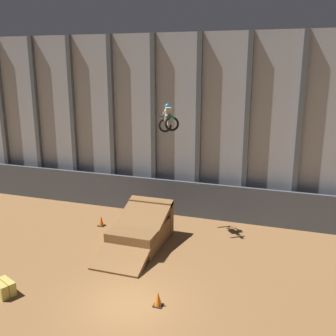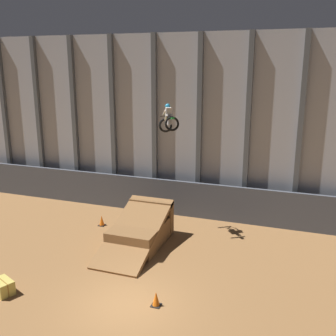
{
  "view_description": "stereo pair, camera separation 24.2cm",
  "coord_description": "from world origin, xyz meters",
  "px_view_note": "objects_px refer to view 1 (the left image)",
  "views": [
    {
      "loc": [
        5.53,
        -11.8,
        8.74
      ],
      "look_at": [
        -0.5,
        6.07,
        3.78
      ],
      "focal_mm": 42.0,
      "sensor_mm": 36.0,
      "label": 1
    },
    {
      "loc": [
        5.75,
        -11.72,
        8.74
      ],
      "look_at": [
        -0.5,
        6.07,
        3.78
      ],
      "focal_mm": 42.0,
      "sensor_mm": 36.0,
      "label": 2
    }
  ],
  "objects_px": {
    "rider_bike_solo": "(168,120)",
    "traffic_cone_near_ramp": "(101,221)",
    "hay_bale_trackside": "(4,288)",
    "dirt_ramp": "(141,230)",
    "traffic_cone_arena_edge": "(158,299)"
  },
  "relations": [
    {
      "from": "dirt_ramp",
      "to": "rider_bike_solo",
      "type": "xyz_separation_m",
      "value": [
        0.76,
        1.97,
        5.35
      ]
    },
    {
      "from": "rider_bike_solo",
      "to": "hay_bale_trackside",
      "type": "height_order",
      "value": "rider_bike_solo"
    },
    {
      "from": "dirt_ramp",
      "to": "traffic_cone_arena_edge",
      "type": "distance_m",
      "value": 5.54
    },
    {
      "from": "dirt_ramp",
      "to": "hay_bale_trackside",
      "type": "relative_size",
      "value": 4.69
    },
    {
      "from": "rider_bike_solo",
      "to": "traffic_cone_arena_edge",
      "type": "xyz_separation_m",
      "value": [
        1.9,
        -6.82,
        -5.73
      ]
    },
    {
      "from": "dirt_ramp",
      "to": "traffic_cone_near_ramp",
      "type": "relative_size",
      "value": 8.6
    },
    {
      "from": "rider_bike_solo",
      "to": "hay_bale_trackside",
      "type": "distance_m",
      "value": 10.69
    },
    {
      "from": "traffic_cone_arena_edge",
      "to": "hay_bale_trackside",
      "type": "relative_size",
      "value": 0.55
    },
    {
      "from": "rider_bike_solo",
      "to": "traffic_cone_near_ramp",
      "type": "height_order",
      "value": "rider_bike_solo"
    },
    {
      "from": "traffic_cone_near_ramp",
      "to": "traffic_cone_arena_edge",
      "type": "relative_size",
      "value": 1.0
    },
    {
      "from": "dirt_ramp",
      "to": "traffic_cone_near_ramp",
      "type": "height_order",
      "value": "dirt_ramp"
    },
    {
      "from": "dirt_ramp",
      "to": "traffic_cone_near_ramp",
      "type": "xyz_separation_m",
      "value": [
        -2.96,
        1.25,
        -0.38
      ]
    },
    {
      "from": "rider_bike_solo",
      "to": "traffic_cone_arena_edge",
      "type": "bearing_deg",
      "value": -107.75
    },
    {
      "from": "traffic_cone_near_ramp",
      "to": "rider_bike_solo",
      "type": "bearing_deg",
      "value": 10.98
    },
    {
      "from": "dirt_ramp",
      "to": "hay_bale_trackside",
      "type": "distance_m",
      "value": 6.94
    }
  ]
}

